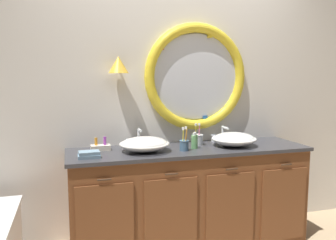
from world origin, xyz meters
The scene contains 11 objects.
back_wall_assembly centered at (0.01, 0.59, 1.31)m, with size 6.40×0.26×2.60m.
vanity_counter centered at (0.06, 0.27, 0.43)m, with size 2.05×0.60×0.85m.
sink_basin_left centered at (-0.34, 0.25, 0.91)m, with size 0.41×0.41×0.12m.
sink_basin_right centered at (0.46, 0.25, 0.91)m, with size 0.39×0.39×0.12m.
faucet_set_left centered at (-0.34, 0.47, 0.91)m, with size 0.24×0.13×0.16m.
faucet_set_right centered at (0.46, 0.47, 0.91)m, with size 0.24×0.14×0.15m.
toothbrush_holder_left centered at (-0.03, 0.18, 0.90)m, with size 0.08×0.08×0.20m.
toothbrush_holder_right centered at (0.17, 0.37, 0.90)m, with size 0.09×0.09×0.20m.
soap_dispenser centered at (0.09, 0.24, 0.91)m, with size 0.06×0.06×0.14m.
folded_hand_towel centered at (-0.79, 0.15, 0.87)m, with size 0.17×0.12×0.05m.
toiletry_basket centered at (-0.68, 0.39, 0.88)m, with size 0.16×0.08×0.11m.
Camera 1 is at (-0.93, -2.44, 1.45)m, focal length 36.82 mm.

